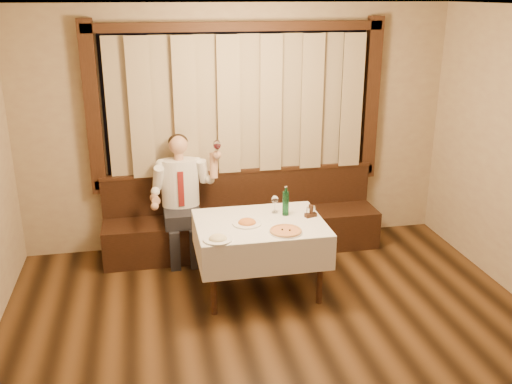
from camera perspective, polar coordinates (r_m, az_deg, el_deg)
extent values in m
cube|color=silver|center=(3.57, 6.29, 17.62)|extent=(5.00, 6.00, 0.01)
cube|color=tan|center=(6.67, -1.87, 6.33)|extent=(5.00, 0.01, 2.80)
cube|color=black|center=(6.59, -1.86, 8.84)|extent=(3.00, 0.02, 1.60)
cube|color=orange|center=(6.56, -7.89, 5.95)|extent=(0.50, 0.01, 0.40)
cube|color=black|center=(6.75, -1.73, 1.67)|extent=(3.30, 0.12, 0.10)
cube|color=black|center=(6.44, -1.89, 16.22)|extent=(3.30, 0.12, 0.10)
cube|color=black|center=(6.48, -16.03, 7.93)|extent=(0.16, 0.12, 1.90)
cube|color=black|center=(6.99, 11.41, 9.08)|extent=(0.16, 0.12, 1.90)
cube|color=#92815E|center=(6.49, -1.72, 8.68)|extent=(2.90, 0.08, 1.55)
cube|color=black|center=(6.73, -1.30, -4.07)|extent=(3.20, 0.60, 0.45)
cube|color=black|center=(6.79, -1.69, 0.21)|extent=(3.20, 0.12, 0.45)
cube|color=black|center=(6.71, -1.71, 2.19)|extent=(3.20, 0.14, 0.04)
cylinder|color=black|center=(5.41, -4.27, -8.81)|extent=(0.06, 0.06, 0.71)
cylinder|color=black|center=(5.61, 6.43, -7.79)|extent=(0.06, 0.06, 0.71)
cylinder|color=black|center=(6.06, -5.16, -5.56)|extent=(0.06, 0.06, 0.71)
cylinder|color=black|center=(6.24, 4.39, -4.77)|extent=(0.06, 0.06, 0.71)
cube|color=black|center=(5.65, 0.40, -3.24)|extent=(1.20, 0.90, 0.04)
cube|color=white|center=(5.64, 0.40, -3.03)|extent=(1.26, 0.96, 0.01)
cube|color=white|center=(5.29, 1.46, -6.73)|extent=(1.26, 0.01, 0.35)
cube|color=white|center=(6.14, -0.51, -2.87)|extent=(1.26, 0.01, 0.35)
cube|color=white|center=(5.63, -5.93, -5.14)|extent=(0.01, 0.96, 0.35)
cube|color=white|center=(5.86, 6.45, -4.13)|extent=(0.01, 0.96, 0.35)
cylinder|color=white|center=(5.40, 2.98, -4.01)|extent=(0.32, 0.32, 0.01)
cylinder|color=#C7481D|center=(5.40, 2.99, -3.91)|extent=(0.29, 0.29, 0.01)
torus|color=#C3844B|center=(5.40, 2.99, -3.88)|extent=(0.31, 0.31, 0.02)
sphere|color=black|center=(5.40, 2.65, -3.77)|extent=(0.02, 0.02, 0.02)
sphere|color=black|center=(5.39, 3.40, -3.83)|extent=(0.02, 0.02, 0.02)
cylinder|color=white|center=(5.58, -0.91, -3.16)|extent=(0.29, 0.29, 0.02)
ellipsoid|color=#B9511D|center=(5.56, -0.91, -2.70)|extent=(0.18, 0.18, 0.08)
cylinder|color=white|center=(5.24, -3.84, -4.77)|extent=(0.27, 0.27, 0.02)
ellipsoid|color=beige|center=(5.22, -3.85, -4.31)|extent=(0.17, 0.17, 0.08)
cylinder|color=#104D25|center=(5.77, 2.98, -1.16)|extent=(0.07, 0.07, 0.25)
cylinder|color=#104D25|center=(5.73, 3.01, 0.19)|extent=(0.03, 0.03, 0.06)
cylinder|color=silver|center=(5.71, 3.01, 0.51)|extent=(0.03, 0.03, 0.01)
cylinder|color=white|center=(5.87, 1.88, -2.05)|extent=(0.06, 0.06, 0.01)
cylinder|color=white|center=(5.85, 1.89, -1.58)|extent=(0.01, 0.01, 0.10)
ellipsoid|color=white|center=(5.82, 1.90, -0.75)|extent=(0.07, 0.07, 0.08)
cube|color=black|center=(5.79, 5.48, -2.29)|extent=(0.13, 0.09, 0.04)
cube|color=black|center=(5.76, 5.50, -1.70)|extent=(0.03, 0.06, 0.09)
cylinder|color=white|center=(5.75, 5.21, -1.95)|extent=(0.03, 0.03, 0.07)
cylinder|color=silver|center=(5.74, 5.23, -1.58)|extent=(0.03, 0.03, 0.01)
cylinder|color=white|center=(5.79, 5.78, -1.82)|extent=(0.03, 0.03, 0.07)
cylinder|color=silver|center=(5.77, 5.79, -1.46)|extent=(0.03, 0.03, 0.01)
cube|color=black|center=(6.43, -7.38, -2.45)|extent=(0.40, 0.45, 0.16)
cube|color=black|center=(6.34, -8.10, -5.80)|extent=(0.11, 0.12, 0.45)
cube|color=black|center=(6.36, -6.11, -5.66)|extent=(0.11, 0.12, 0.45)
ellipsoid|color=white|center=(6.45, -7.61, 0.93)|extent=(0.42, 0.26, 0.54)
cube|color=maroon|center=(6.33, -7.51, 0.29)|extent=(0.07, 0.01, 0.40)
cylinder|color=tan|center=(6.36, -7.73, 3.58)|extent=(0.10, 0.10, 0.08)
sphere|color=tan|center=(6.33, -7.78, 4.71)|extent=(0.21, 0.21, 0.21)
ellipsoid|color=black|center=(6.35, -7.82, 5.04)|extent=(0.22, 0.22, 0.16)
sphere|color=white|center=(6.38, -9.49, 2.69)|extent=(0.13, 0.13, 0.13)
sphere|color=white|center=(6.40, -5.91, 2.91)|extent=(0.13, 0.13, 0.13)
sphere|color=tan|center=(6.09, -10.10, -1.43)|extent=(0.08, 0.08, 0.08)
sphere|color=tan|center=(6.22, -3.95, 3.74)|extent=(0.10, 0.10, 0.10)
cylinder|color=white|center=(6.18, -3.93, 4.02)|extent=(0.01, 0.01, 0.11)
ellipsoid|color=white|center=(6.16, -3.94, 4.79)|extent=(0.08, 0.08, 0.10)
ellipsoid|color=#4C070F|center=(6.17, -3.94, 4.61)|extent=(0.07, 0.07, 0.06)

